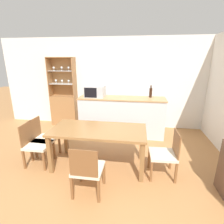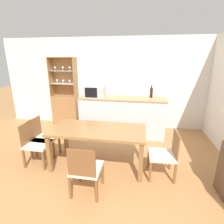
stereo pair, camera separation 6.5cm
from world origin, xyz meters
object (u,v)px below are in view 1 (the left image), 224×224
at_px(dining_table, 98,133).
at_px(wine_bottle, 151,92).
at_px(display_cabinet, 64,105).
at_px(dining_chair_side_left_far, 43,138).
at_px(dining_chair_side_left_near, 36,144).
at_px(dining_chair_head_near, 87,169).
at_px(dining_chair_side_right_near, 165,154).
at_px(microwave, 95,91).

relative_size(dining_table, wine_bottle, 5.56).
relative_size(display_cabinet, dining_chair_side_left_far, 2.43).
xyz_separation_m(display_cabinet, wine_bottle, (2.53, -0.37, 0.54)).
bearing_deg(dining_chair_side_left_near, dining_chair_head_near, 61.92).
bearing_deg(dining_chair_side_left_far, dining_table, 86.22).
bearing_deg(dining_chair_head_near, dining_table, 89.84).
bearing_deg(dining_chair_side_left_far, dining_chair_side_left_near, 2.21).
relative_size(display_cabinet, dining_chair_head_near, 2.43).
height_order(dining_chair_head_near, dining_chair_side_left_near, same).
height_order(dining_chair_side_left_near, dining_chair_side_left_far, same).
height_order(dining_chair_head_near, dining_chair_side_right_near, same).
bearing_deg(microwave, wine_bottle, 6.23).
height_order(dining_chair_head_near, microwave, microwave).
distance_m(dining_chair_side_right_near, wine_bottle, 1.92).
height_order(display_cabinet, dining_table, display_cabinet).
relative_size(dining_chair_side_right_near, dining_chair_side_left_far, 1.00).
height_order(dining_chair_side_right_near, wine_bottle, wine_bottle).
bearing_deg(dining_chair_side_left_near, dining_chair_side_right_near, 89.48).
height_order(dining_table, dining_chair_side_right_near, dining_chair_side_right_near).
bearing_deg(dining_table, dining_chair_head_near, -89.99).
bearing_deg(wine_bottle, microwave, -173.77).
height_order(display_cabinet, dining_chair_side_right_near, display_cabinet).
bearing_deg(dining_chair_side_right_near, display_cabinet, 49.11).
relative_size(microwave, wine_bottle, 1.60).
xyz_separation_m(dining_table, dining_chair_side_right_near, (1.19, -0.12, -0.24)).
xyz_separation_m(dining_table, dining_chair_side_left_near, (-1.19, -0.12, -0.24)).
relative_size(dining_chair_side_left_far, microwave, 1.67).
bearing_deg(dining_table, dining_chair_side_right_near, -5.81).
xyz_separation_m(dining_table, wine_bottle, (1.00, 1.65, 0.48)).
bearing_deg(display_cabinet, microwave, -25.49).
bearing_deg(wine_bottle, dining_chair_head_near, -112.73).
distance_m(dining_chair_head_near, dining_chair_side_left_near, 1.34).
relative_size(dining_chair_side_left_near, wine_bottle, 2.67).
relative_size(display_cabinet, dining_chair_side_right_near, 2.43).
relative_size(dining_table, dining_chair_side_left_far, 2.08).
distance_m(dining_chair_side_left_far, wine_bottle, 2.77).
height_order(dining_table, microwave, microwave).
height_order(dining_chair_side_left_far, wine_bottle, wine_bottle).
relative_size(dining_chair_head_near, dining_chair_side_right_near, 1.00).
distance_m(dining_chair_side_right_near, microwave, 2.40).
height_order(display_cabinet, dining_chair_head_near, display_cabinet).
xyz_separation_m(dining_chair_side_left_near, dining_chair_side_left_far, (0.00, 0.25, 0.00)).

